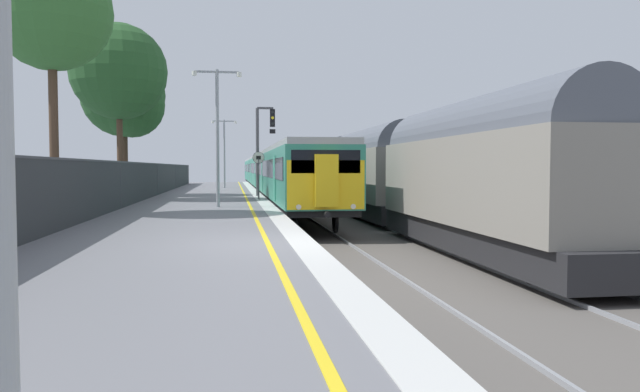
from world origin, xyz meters
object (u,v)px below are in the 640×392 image
at_px(commuter_train_at_platform, 269,172).
at_px(speed_limit_sign, 259,169).
at_px(platform_lamp_far, 224,148).
at_px(signal_gantry, 262,141).
at_px(background_tree_right, 49,13).
at_px(platform_lamp_mid, 217,126).
at_px(background_tree_centre, 126,99).
at_px(freight_train_adjacent_track, 373,170).
at_px(background_tree_left, 121,75).

height_order(commuter_train_at_platform, speed_limit_sign, commuter_train_at_platform).
relative_size(speed_limit_sign, platform_lamp_far, 0.45).
xyz_separation_m(commuter_train_at_platform, signal_gantry, (-1.47, -17.72, 1.87)).
bearing_deg(speed_limit_sign, background_tree_right, -129.72).
height_order(platform_lamp_mid, background_tree_centre, background_tree_centre).
distance_m(commuter_train_at_platform, platform_lamp_far, 5.48).
bearing_deg(freight_train_adjacent_track, platform_lamp_mid, -145.60).
bearing_deg(background_tree_right, signal_gantry, 57.91).
height_order(signal_gantry, background_tree_centre, background_tree_centre).
height_order(freight_train_adjacent_track, platform_lamp_mid, platform_lamp_mid).
relative_size(freight_train_adjacent_track, background_tree_left, 4.58).
bearing_deg(signal_gantry, background_tree_right, -122.09).
relative_size(speed_limit_sign, background_tree_left, 0.28).
distance_m(background_tree_left, background_tree_centre, 4.76).
bearing_deg(platform_lamp_far, signal_gantry, -80.88).
distance_m(commuter_train_at_platform, background_tree_right, 31.99).
bearing_deg(platform_lamp_mid, background_tree_centre, 116.25).
distance_m(platform_lamp_mid, platform_lamp_far, 23.34).
distance_m(signal_gantry, background_tree_centre, 8.31).
distance_m(freight_train_adjacent_track, platform_lamp_mid, 9.58).
relative_size(platform_lamp_mid, background_tree_centre, 0.68).
xyz_separation_m(commuter_train_at_platform, speed_limit_sign, (-1.85, -21.20, 0.28)).
xyz_separation_m(background_tree_left, background_tree_centre, (-0.56, 4.68, -0.67)).
height_order(freight_train_adjacent_track, background_tree_centre, background_tree_centre).
height_order(platform_lamp_mid, background_tree_right, background_tree_right).
bearing_deg(freight_train_adjacent_track, platform_lamp_far, 113.31).
bearing_deg(background_tree_centre, freight_train_adjacent_track, -23.31).
xyz_separation_m(commuter_train_at_platform, background_tree_left, (-8.63, -20.50, 4.98)).
xyz_separation_m(signal_gantry, speed_limit_sign, (-0.37, -3.48, -1.59)).
relative_size(commuter_train_at_platform, speed_limit_sign, 26.23).
relative_size(platform_lamp_mid, platform_lamp_far, 1.04).
distance_m(background_tree_left, background_tree_right, 9.65).
relative_size(freight_train_adjacent_track, platform_lamp_far, 7.44).
xyz_separation_m(platform_lamp_mid, background_tree_centre, (-5.42, 11.00, 2.28)).
distance_m(signal_gantry, platform_lamp_far, 14.42).
distance_m(speed_limit_sign, platform_lamp_far, 17.91).
relative_size(signal_gantry, background_tree_centre, 0.61).
bearing_deg(background_tree_right, freight_train_adjacent_track, 33.01).
relative_size(signal_gantry, platform_lamp_mid, 0.90).
xyz_separation_m(platform_lamp_mid, platform_lamp_far, (0.00, 23.34, -0.11)).
relative_size(signal_gantry, background_tree_left, 0.57).
bearing_deg(speed_limit_sign, commuter_train_at_platform, 85.03).
relative_size(signal_gantry, speed_limit_sign, 2.08).
bearing_deg(signal_gantry, platform_lamp_mid, -104.11).
height_order(commuter_train_at_platform, platform_lamp_far, platform_lamp_far).
xyz_separation_m(platform_lamp_mid, background_tree_left, (-4.87, 6.32, 2.94)).
bearing_deg(commuter_train_at_platform, freight_train_adjacent_track, -79.45).
height_order(speed_limit_sign, background_tree_centre, background_tree_centre).
xyz_separation_m(commuter_train_at_platform, freight_train_adjacent_track, (4.00, -21.50, 0.24)).
relative_size(speed_limit_sign, background_tree_centre, 0.30).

